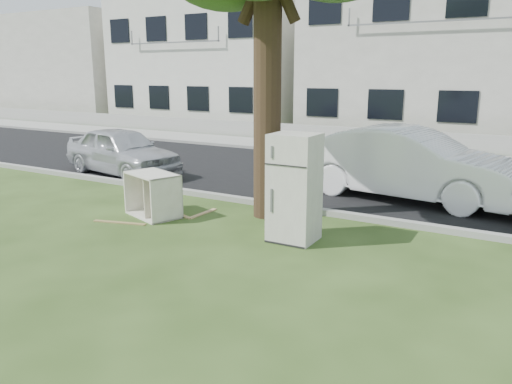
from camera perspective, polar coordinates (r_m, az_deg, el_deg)
The scene contains 16 objects.
ground at distance 8.55m, azimuth -2.27°, elevation -6.00°, with size 120.00×120.00×0.00m, color #2B3F16.
road at distance 13.81m, azimuth 11.15°, elevation 1.34°, with size 120.00×7.00×0.01m, color black.
kerb_near at distance 10.60m, azimuth 4.82°, elevation -2.16°, with size 120.00×0.18×0.12m, color gray.
kerb_far at distance 17.15m, azimuth 15.06°, elevation 3.45°, with size 120.00×0.18×0.12m, color gray.
sidewalk at distance 18.54m, azimuth 16.25°, elevation 4.11°, with size 120.00×2.80×0.01m, color gray.
low_wall at distance 20.03m, azimuth 17.44°, elevation 5.70°, with size 120.00×0.15×0.70m, color gray.
townhouse_left at distance 29.28m, azimuth -3.96°, elevation 14.77°, with size 10.20×8.16×7.04m.
townhouse_center at distance 24.70m, azimuth 20.66°, elevation 14.68°, with size 11.22×8.16×7.44m.
filler_left at distance 39.18m, azimuth -21.23°, elevation 13.11°, with size 16.00×9.00×6.40m, color beige.
fridge at distance 8.54m, azimuth 4.42°, elevation 0.46°, with size 0.77×0.71×1.86m, color beige.
cabinet at distance 10.32m, azimuth -11.70°, elevation -0.29°, with size 1.14×0.70×0.89m, color white.
plank_a at distance 10.07m, azimuth -15.33°, elevation -3.39°, with size 1.09×0.09×0.02m, color olive.
plank_b at distance 10.44m, azimuth -8.95°, elevation -2.47°, with size 0.93×0.09×0.02m, color tan.
plank_c at distance 10.38m, azimuth -6.12°, elevation -2.47°, with size 0.85×0.10×0.02m, color tan.
car_center at distance 11.93m, azimuth 17.00°, elevation 3.11°, with size 1.74×5.00×1.65m, color white.
car_left at distance 14.80m, azimuth -15.07°, elevation 4.57°, with size 1.59×3.96×1.35m, color #B6B7BE.
Camera 1 is at (4.33, -6.80, 2.85)m, focal length 35.00 mm.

